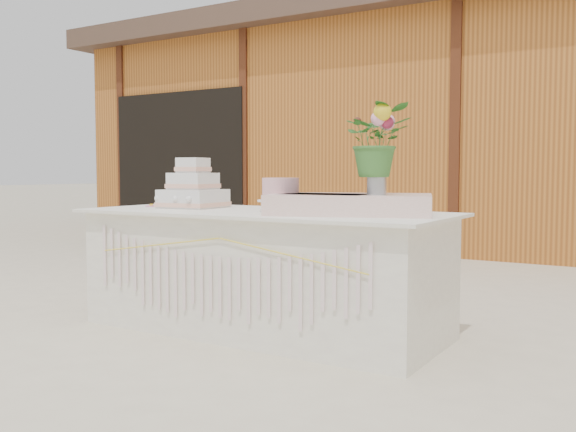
% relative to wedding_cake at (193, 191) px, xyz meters
% --- Properties ---
extents(ground, '(80.00, 80.00, 0.00)m').
position_rel_wedding_cake_xyz_m(ground, '(0.61, -0.04, -0.89)').
color(ground, beige).
rests_on(ground, ground).
extents(barn, '(12.60, 4.60, 3.30)m').
position_rel_wedding_cake_xyz_m(barn, '(0.60, 5.95, 0.79)').
color(barn, '#AE6524').
rests_on(barn, ground).
extents(cake_table, '(2.40, 1.00, 0.77)m').
position_rel_wedding_cake_xyz_m(cake_table, '(0.61, -0.05, -0.50)').
color(cake_table, white).
rests_on(cake_table, ground).
extents(wedding_cake, '(0.41, 0.41, 0.34)m').
position_rel_wedding_cake_xyz_m(wedding_cake, '(0.00, 0.00, 0.00)').
color(wedding_cake, silver).
rests_on(wedding_cake, cake_table).
extents(pink_cake_stand, '(0.29, 0.29, 0.21)m').
position_rel_wedding_cake_xyz_m(pink_cake_stand, '(0.74, -0.04, 0.00)').
color(pink_cake_stand, white).
rests_on(pink_cake_stand, cake_table).
extents(satin_runner, '(1.06, 0.82, 0.12)m').
position_rel_wedding_cake_xyz_m(satin_runner, '(1.22, -0.04, -0.06)').
color(satin_runner, '#FFD6CD').
rests_on(satin_runner, cake_table).
extents(flower_vase, '(0.11, 0.11, 0.15)m').
position_rel_wedding_cake_xyz_m(flower_vase, '(1.39, -0.05, 0.08)').
color(flower_vase, '#ADADB2').
rests_on(flower_vase, satin_runner).
extents(bouquet, '(0.49, 0.47, 0.41)m').
position_rel_wedding_cake_xyz_m(bouquet, '(1.39, -0.05, 0.36)').
color(bouquet, '#376D2B').
rests_on(bouquet, flower_vase).
extents(loose_flowers, '(0.26, 0.40, 0.02)m').
position_rel_wedding_cake_xyz_m(loose_flowers, '(-0.36, 0.10, -0.11)').
color(loose_flowers, pink).
rests_on(loose_flowers, cake_table).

